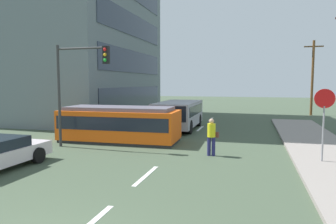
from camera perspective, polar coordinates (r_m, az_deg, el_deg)
The scene contains 10 objects.
ground_plane at distance 14.81m, azimuth 1.10°, elevation -7.29°, with size 120.00×120.00×0.00m, color #41503C.
lane_stripe_2 at distance 11.10m, azimuth -4.06°, elevation -11.62°, with size 0.16×2.40×0.01m, color silver.
lane_stripe_3 at distance 22.21m, azimuth 5.96°, elevation -3.05°, with size 0.16×2.40×0.01m, color silver.
lane_stripe_4 at distance 28.10m, azimuth 7.94°, elevation -1.30°, with size 0.16×2.40×0.01m, color silver.
streetcar_tram at distance 17.35m, azimuth -8.94°, elevation -2.12°, with size 6.56×2.67×1.94m.
city_bus at distance 21.74m, azimuth 1.96°, elevation -0.28°, with size 2.59×5.84×1.93m.
pedestrian_crossing at distance 13.92m, azimuth 8.04°, elevation -4.20°, with size 0.51×0.36×1.67m.
stop_sign at distance 13.60m, azimuth 26.86°, elevation 0.36°, with size 0.76×0.07×2.88m.
traffic_light_mast at distance 15.97m, azimuth -16.28°, elevation 6.40°, with size 2.86×0.33×5.13m.
utility_pole_far at distance 34.12m, azimuth 25.10°, elevation 5.97°, with size 1.80×0.24×7.44m.
Camera 1 is at (3.53, -4.01, 3.25)m, focal length 33.04 mm.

